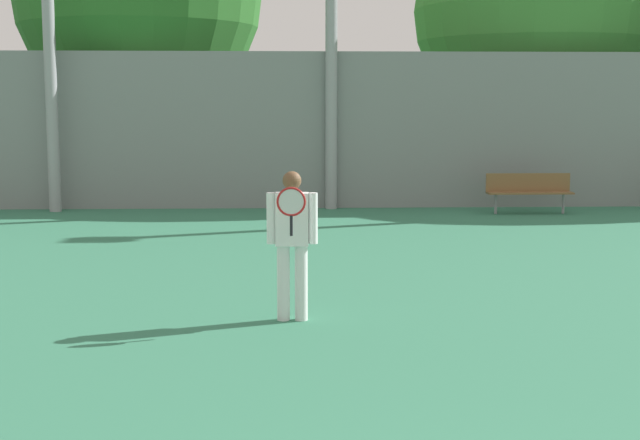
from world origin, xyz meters
name	(u,v)px	position (x,y,z in m)	size (l,w,h in m)	color
tennis_player	(292,237)	(-0.71, 6.96, 0.93)	(0.56, 0.41, 1.65)	silver
bench_courtside_far	(529,188)	(4.61, 16.64, 0.55)	(1.87, 0.40, 0.88)	brown
back_fence	(318,130)	(0.00, 17.89, 1.80)	(26.84, 0.06, 3.59)	gray
tree_green_tall	(533,10)	(5.97, 21.56, 4.92)	(6.45, 6.45, 8.15)	brown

